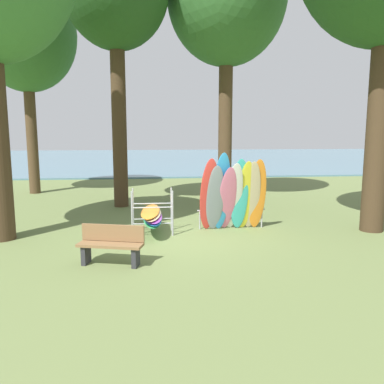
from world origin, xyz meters
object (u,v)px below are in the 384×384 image
Objects in this scene: leaning_board_pile at (233,196)px; park_bench at (111,244)px; tree_far_right_back at (26,35)px; board_storage_rack at (152,215)px.

leaning_board_pile reaches higher than park_bench.
tree_far_right_back is 4.52× the size of board_storage_rack.
tree_far_right_back is 11.61m from board_storage_rack.
leaning_board_pile reaches higher than board_storage_rack.
park_bench is at bearing -140.77° from leaning_board_pile.
board_storage_rack is 2.68m from park_bench.
board_storage_rack is 1.46× the size of park_bench.
tree_far_right_back is at bearing 113.46° from park_bench.
board_storage_rack is (5.42, -7.92, -6.53)m from tree_far_right_back.
leaning_board_pile is at bearing 2.32° from board_storage_rack.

